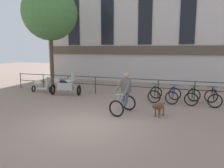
# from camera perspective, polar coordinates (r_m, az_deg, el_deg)

# --- Properties ---
(ground_plane) EXTENTS (60.00, 60.00, 0.00)m
(ground_plane) POSITION_cam_1_polar(r_m,az_deg,el_deg) (8.00, -7.08, -10.51)
(ground_plane) COLOR gray
(canal_railing) EXTENTS (15.05, 0.05, 1.05)m
(canal_railing) POSITION_cam_1_polar(r_m,az_deg,el_deg) (12.56, 3.48, 0.05)
(canal_railing) COLOR #232326
(canal_railing) RESTS_ON ground_plane
(building_facade) EXTENTS (18.00, 0.72, 11.29)m
(building_facade) POSITION_cam_1_polar(r_m,az_deg,el_deg) (18.29, 8.91, 18.23)
(building_facade) COLOR beige
(building_facade) RESTS_ON ground_plane
(cyclist_with_bike) EXTENTS (0.89, 1.28, 1.70)m
(cyclist_with_bike) POSITION_cam_1_polar(r_m,az_deg,el_deg) (9.22, 3.25, -2.89)
(cyclist_with_bike) COLOR black
(cyclist_with_bike) RESTS_ON ground_plane
(dog) EXTENTS (0.48, 0.92, 0.59)m
(dog) POSITION_cam_1_polar(r_m,az_deg,el_deg) (8.94, 12.08, -5.82)
(dog) COLOR brown
(dog) RESTS_ON ground_plane
(parked_motorcycle) EXTENTS (1.82, 0.95, 1.35)m
(parked_motorcycle) POSITION_cam_1_polar(r_m,az_deg,el_deg) (13.08, -12.10, -0.43)
(parked_motorcycle) COLOR black
(parked_motorcycle) RESTS_ON ground_plane
(parked_bicycle_near_lamp) EXTENTS (0.72, 1.14, 0.86)m
(parked_bicycle_near_lamp) POSITION_cam_1_polar(r_m,az_deg,el_deg) (11.62, 11.18, -2.60)
(parked_bicycle_near_lamp) COLOR black
(parked_bicycle_near_lamp) RESTS_ON ground_plane
(parked_bicycle_mid_left) EXTENTS (0.74, 1.15, 0.86)m
(parked_bicycle_mid_left) POSITION_cam_1_polar(r_m,az_deg,el_deg) (11.53, 15.72, -2.86)
(parked_bicycle_mid_left) COLOR black
(parked_bicycle_mid_left) RESTS_ON ground_plane
(parked_bicycle_mid_right) EXTENTS (0.80, 1.19, 0.86)m
(parked_bicycle_mid_right) POSITION_cam_1_polar(r_m,az_deg,el_deg) (11.51, 20.30, -3.11)
(parked_bicycle_mid_right) COLOR black
(parked_bicycle_mid_right) RESTS_ON ground_plane
(parked_bicycle_far_end) EXTENTS (0.74, 1.16, 0.86)m
(parked_bicycle_far_end) POSITION_cam_1_polar(r_m,az_deg,el_deg) (11.57, 24.88, -3.33)
(parked_bicycle_far_end) COLOR black
(parked_bicycle_far_end) RESTS_ON ground_plane
(parked_scooter) EXTENTS (1.31, 0.53, 0.96)m
(parked_scooter) POSITION_cam_1_polar(r_m,az_deg,el_deg) (14.37, -18.00, -0.24)
(parked_scooter) COLOR black
(parked_scooter) RESTS_ON ground_plane
(tree_canalside_left) EXTENTS (3.81, 3.81, 7.09)m
(tree_canalside_left) POSITION_cam_1_polar(r_m,az_deg,el_deg) (16.51, -15.94, 17.42)
(tree_canalside_left) COLOR brown
(tree_canalside_left) RESTS_ON ground_plane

